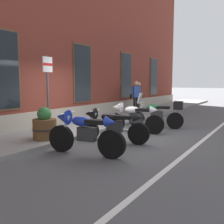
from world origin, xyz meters
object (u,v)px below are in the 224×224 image
(motorcycle_green_touring, at_px, (159,114))
(pedestrian_blue_top, at_px, (136,95))
(barrel_planter, at_px, (45,126))
(parking_sign, at_px, (48,85))
(motorcycle_blue_sport, at_px, (83,131))
(motorcycle_white_sport, at_px, (133,116))
(motorcycle_black_sport, at_px, (110,124))
(pedestrian_dark_jacket, at_px, (139,95))

(motorcycle_green_touring, relative_size, pedestrian_blue_top, 1.25)
(motorcycle_green_touring, xyz_separation_m, barrel_planter, (-4.03, 1.81, -0.06))
(pedestrian_blue_top, xyz_separation_m, barrel_planter, (-6.96, -0.62, -0.56))
(motorcycle_green_touring, distance_m, parking_sign, 4.33)
(motorcycle_blue_sport, bearing_deg, motorcycle_white_sport, 4.93)
(parking_sign, xyz_separation_m, barrel_planter, (-0.36, -0.20, -1.17))
(motorcycle_black_sport, height_order, barrel_planter, barrel_planter)
(motorcycle_blue_sport, height_order, motorcycle_black_sport, motorcycle_blue_sport)
(motorcycle_blue_sport, xyz_separation_m, pedestrian_blue_top, (7.32, 2.27, 0.48))
(motorcycle_black_sport, distance_m, parking_sign, 2.17)
(motorcycle_white_sport, distance_m, pedestrian_dark_jacket, 5.55)
(motorcycle_white_sport, xyz_separation_m, barrel_planter, (-2.74, 1.38, -0.07))
(barrel_planter, bearing_deg, motorcycle_green_touring, -24.19)
(pedestrian_dark_jacket, bearing_deg, motorcycle_black_sport, -160.45)
(motorcycle_blue_sport, height_order, pedestrian_blue_top, pedestrian_blue_top)
(motorcycle_green_touring, height_order, pedestrian_dark_jacket, pedestrian_dark_jacket)
(motorcycle_green_touring, bearing_deg, pedestrian_blue_top, 39.68)
(motorcycle_black_sport, bearing_deg, parking_sign, 112.99)
(pedestrian_dark_jacket, bearing_deg, barrel_planter, -173.63)
(parking_sign, bearing_deg, barrel_planter, -151.16)
(motorcycle_green_touring, xyz_separation_m, pedestrian_blue_top, (2.93, 2.43, 0.50))
(motorcycle_black_sport, height_order, parking_sign, parking_sign)
(barrel_planter, bearing_deg, motorcycle_black_sport, -54.30)
(motorcycle_blue_sport, bearing_deg, pedestrian_dark_jacket, 17.17)
(motorcycle_white_sport, height_order, motorcycle_green_touring, motorcycle_green_touring)
(motorcycle_green_touring, bearing_deg, barrel_planter, 155.81)
(pedestrian_blue_top, height_order, pedestrian_dark_jacket, pedestrian_blue_top)
(motorcycle_black_sport, xyz_separation_m, motorcycle_white_sport, (1.65, 0.13, 0.02))
(motorcycle_black_sport, height_order, motorcycle_white_sport, motorcycle_white_sport)
(parking_sign, height_order, barrel_planter, parking_sign)
(motorcycle_blue_sport, relative_size, motorcycle_green_touring, 1.00)
(motorcycle_white_sport, bearing_deg, pedestrian_dark_jacket, 24.01)
(motorcycle_green_touring, height_order, barrel_planter, motorcycle_green_touring)
(barrel_planter, bearing_deg, motorcycle_white_sport, -26.76)
(motorcycle_black_sport, distance_m, pedestrian_dark_jacket, 7.13)
(motorcycle_green_touring, relative_size, barrel_planter, 2.26)
(motorcycle_white_sport, bearing_deg, barrel_planter, 153.24)
(motorcycle_white_sport, distance_m, pedestrian_blue_top, 4.70)
(motorcycle_green_touring, relative_size, parking_sign, 0.87)
(pedestrian_dark_jacket, distance_m, parking_sign, 7.48)
(pedestrian_blue_top, distance_m, barrel_planter, 7.01)
(parking_sign, bearing_deg, motorcycle_green_touring, -28.69)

